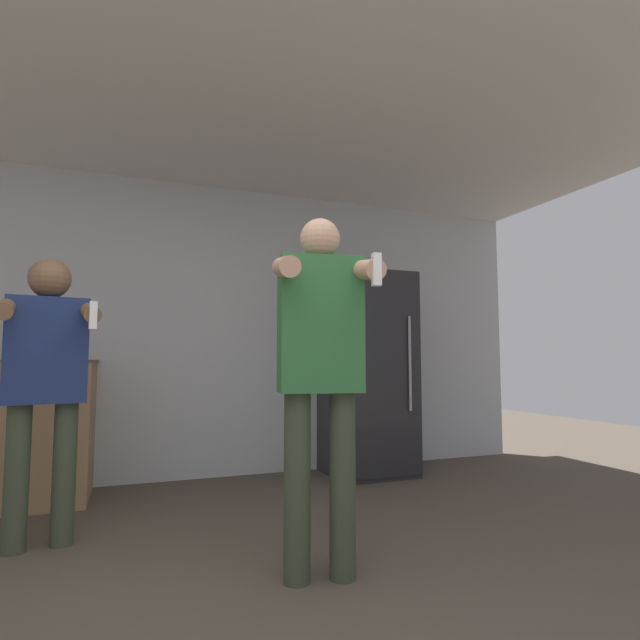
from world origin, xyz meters
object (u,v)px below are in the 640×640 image
refrigerator (367,373)px  bottle_green_wine (42,348)px  person_man_side (46,370)px  person_woman_foreground (320,361)px

refrigerator → bottle_green_wine: refrigerator is taller
bottle_green_wine → person_man_side: person_man_side is taller
bottle_green_wine → person_woman_foreground: (1.44, -1.94, -0.09)m
refrigerator → person_man_side: (-2.42, -0.98, 0.05)m
refrigerator → person_woman_foreground: size_ratio=1.06×
person_woman_foreground → refrigerator: bearing=58.2°
person_woman_foreground → person_man_side: size_ratio=1.07×
refrigerator → person_woman_foreground: refrigerator is taller
bottle_green_wine → person_woman_foreground: size_ratio=0.15×
person_man_side → bottle_green_wine: bearing=99.6°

